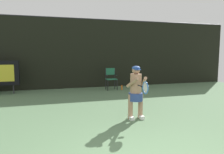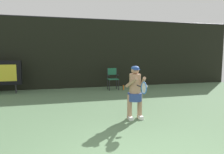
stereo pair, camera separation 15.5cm
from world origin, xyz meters
name	(u,v)px [view 2 (the right image)]	position (x,y,z in m)	size (l,w,h in m)	color
backdrop_screen	(81,54)	(0.00, 8.50, 1.81)	(18.00, 0.12, 3.66)	black
umpire_chair	(113,77)	(1.47, 7.49, 0.62)	(0.52, 0.44, 1.08)	black
water_bottle	(123,87)	(1.97, 7.22, 0.12)	(0.07, 0.07, 0.27)	orange
tennis_player	(135,90)	(0.84, 2.74, 0.80)	(0.53, 0.61, 1.47)	white
tennis_racket	(143,88)	(0.82, 2.13, 0.97)	(0.03, 0.60, 0.31)	black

